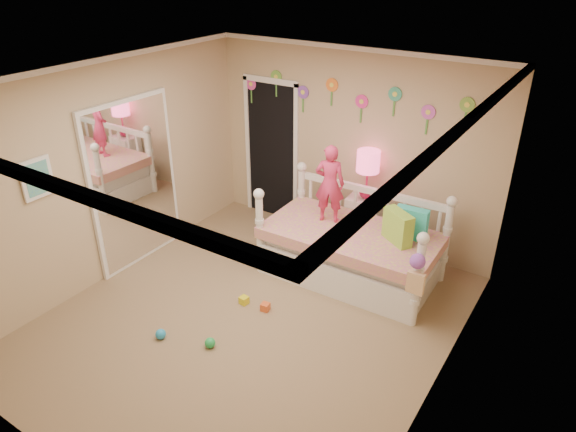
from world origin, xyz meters
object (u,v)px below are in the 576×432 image
Objects in this scene: child at (330,184)px; nightstand at (364,223)px; daybed at (352,235)px; table_lamp at (368,167)px.

nightstand is (0.20, 0.62, -0.75)m from child.
daybed is 0.93m from table_lamp.
daybed is at bearing -80.85° from nightstand.
nightstand is at bearing -127.48° from child.
table_lamp is (0.20, 0.62, 0.05)m from child.
child is 1.32× the size of nightstand.
child is 1.51× the size of table_lamp.
child is (-0.37, 0.08, 0.55)m from daybed.
child reaches higher than table_lamp.
child is 1.00m from nightstand.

